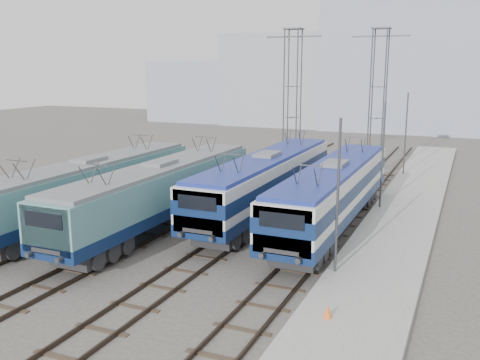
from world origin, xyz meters
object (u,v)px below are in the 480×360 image
object	(u,v)px
locomotive_center_right	(266,179)
catenary_tower_west	(292,97)
safety_cone	(328,311)
locomotive_far_right	(333,190)
mast_mid	(383,157)
locomotive_far_left	(88,186)
mast_front	(338,200)
catenary_tower_east	(378,98)
mast_rear	(406,135)
locomotive_center_left	(159,191)

from	to	relation	value
locomotive_center_right	catenary_tower_west	world-z (taller)	catenary_tower_west
safety_cone	locomotive_far_right	bearing A→B (deg)	103.13
locomotive_far_right	catenary_tower_west	world-z (taller)	catenary_tower_west
mast_mid	locomotive_far_left	bearing A→B (deg)	-148.40
locomotive_center_right	catenary_tower_west	distance (m)	12.80
mast_front	locomotive_far_right	bearing A→B (deg)	104.90
catenary_tower_east	mast_mid	xyz separation A→B (m)	(2.10, -10.00, -3.14)
mast_rear	locomotive_far_left	bearing A→B (deg)	-125.60
locomotive_center_right	mast_rear	distance (m)	17.10
locomotive_far_right	mast_rear	size ratio (longest dim) A/B	2.57
locomotive_far_left	safety_cone	size ratio (longest dim) A/B	36.84
locomotive_far_left	mast_front	size ratio (longest dim) A/B	2.56
locomotive_far_left	mast_front	xyz separation A→B (m)	(15.35, -2.56, 1.27)
locomotive_far_left	catenary_tower_west	bearing A→B (deg)	68.85
locomotive_far_right	catenary_tower_east	bearing A→B (deg)	90.95
locomotive_center_right	locomotive_far_right	distance (m)	4.66
mast_front	mast_mid	bearing A→B (deg)	90.00
locomotive_center_left	locomotive_center_right	world-z (taller)	locomotive_center_right
locomotive_center_right	catenary_tower_east	distance (m)	15.10
mast_front	mast_rear	world-z (taller)	same
locomotive_far_left	mast_front	bearing A→B (deg)	-9.45
catenary_tower_east	mast_mid	size ratio (longest dim) A/B	1.71
safety_cone	locomotive_center_left	bearing A→B (deg)	146.99
locomotive_far_left	mast_mid	xyz separation A→B (m)	(15.35, 9.44, 1.27)
catenary_tower_east	mast_front	bearing A→B (deg)	-84.55
locomotive_far_left	mast_rear	world-z (taller)	mast_rear
locomotive_center_left	mast_front	distance (m)	11.35
mast_front	locomotive_center_left	bearing A→B (deg)	164.05
locomotive_center_left	safety_cone	bearing A→B (deg)	-33.01
catenary_tower_west	safety_cone	bearing A→B (deg)	-68.96
locomotive_center_left	mast_rear	xyz separation A→B (m)	(10.85, 20.90, 1.25)
locomotive_far_right	mast_rear	world-z (taller)	mast_rear
mast_rear	safety_cone	bearing A→B (deg)	-88.36
mast_rear	catenary_tower_east	bearing A→B (deg)	-136.40
locomotive_center_left	mast_front	bearing A→B (deg)	-15.95
locomotive_center_left	mast_mid	distance (m)	14.09
locomotive_center_left	mast_mid	world-z (taller)	mast_mid
mast_mid	locomotive_center_left	bearing A→B (deg)	-140.64
locomotive_center_right	safety_cone	bearing A→B (deg)	-60.45
locomotive_center_right	mast_front	distance (m)	10.41
catenary_tower_west	mast_front	world-z (taller)	catenary_tower_west
locomotive_center_left	mast_front	size ratio (longest dim) A/B	2.58
safety_cone	locomotive_center_right	bearing A→B (deg)	119.55
locomotive_center_left	safety_cone	xyz separation A→B (m)	(11.67, -7.58, -1.71)
catenary_tower_east	locomotive_far_right	bearing A→B (deg)	-89.05
catenary_tower_west	catenary_tower_east	xyz separation A→B (m)	(6.50, 2.00, 0.00)
locomotive_center_left	mast_mid	xyz separation A→B (m)	(10.85, 8.90, 1.25)
locomotive_far_left	catenary_tower_east	size ratio (longest dim) A/B	1.49
mast_front	mast_rear	bearing A→B (deg)	90.00
locomotive_far_left	safety_cone	distance (m)	17.71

